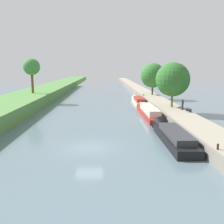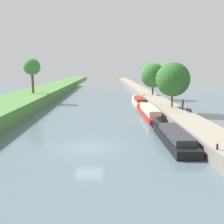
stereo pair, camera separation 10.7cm
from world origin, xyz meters
The scene contains 13 objects.
ground_plane centered at (0.00, 0.00, 0.00)m, with size 160.00×160.00×0.00m, color slate.
right_towpath centered at (11.76, 0.00, 0.55)m, with size 4.02×260.00×1.09m.
stone_quay centered at (9.62, 0.00, 0.57)m, with size 0.25×260.00×1.14m.
narrowboat_black centered at (8.19, 2.17, 0.56)m, with size 2.18×11.26×2.07m.
narrowboat_red centered at (8.09, 15.81, 0.64)m, with size 1.93×14.09×2.14m.
narrowboat_cream centered at (8.35, 29.35, 0.53)m, with size 1.98×10.48×1.96m.
tree_rightbank_midnear centered at (12.03, 17.08, 5.41)m, with size 5.30×5.30×6.98m.
tree_rightbank_midfar centered at (12.37, 35.72, 5.48)m, with size 5.57×5.57×7.18m.
tree_leftbank_downstream centered at (-13.43, 30.35, 7.32)m, with size 3.38×3.38×7.06m.
person_walking centered at (12.84, 14.13, 1.96)m, with size 0.34×0.34×1.66m.
mooring_bollard_near centered at (10.05, -4.14, 1.32)m, with size 0.16×0.16×0.45m.
mooring_bollard_far centered at (10.05, 33.41, 1.32)m, with size 0.16×0.16×0.45m.
park_bench centered at (13.32, 12.68, 1.44)m, with size 0.44×1.50×0.47m.
Camera 2 is at (1.59, -22.51, 7.25)m, focal length 40.84 mm.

